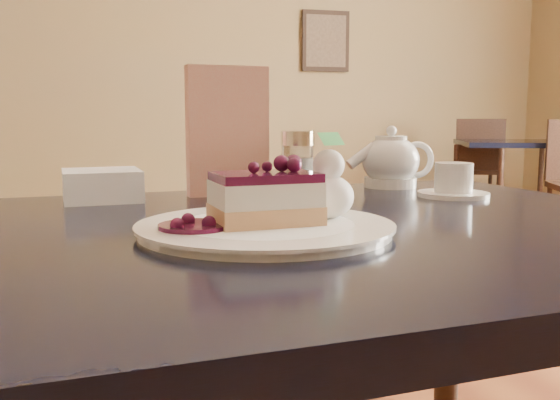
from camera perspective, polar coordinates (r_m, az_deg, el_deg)
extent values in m
cube|color=#A0844C|center=(5.64, -13.98, 13.41)|extent=(8.00, 0.02, 3.00)
cube|color=black|center=(5.94, 4.20, 14.29)|extent=(0.45, 0.03, 0.55)
cube|color=black|center=(0.81, -2.54, -3.88)|extent=(1.31, 0.94, 0.04)
cylinder|color=#381E13|center=(1.47, 15.01, -14.55)|extent=(0.05, 0.05, 0.73)
cylinder|color=white|center=(0.75, -1.36, -2.63)|extent=(0.30, 0.30, 0.01)
cube|color=tan|center=(0.75, -1.37, -1.33)|extent=(0.13, 0.10, 0.02)
cube|color=silver|center=(0.75, -1.37, 0.64)|extent=(0.13, 0.10, 0.03)
cube|color=#491431|center=(0.74, -1.38, 2.14)|extent=(0.13, 0.09, 0.01)
ellipsoid|color=white|center=(0.79, 4.44, 0.30)|extent=(0.07, 0.07, 0.06)
cylinder|color=#491431|center=(0.72, -7.85, -2.41)|extent=(0.08, 0.08, 0.01)
cylinder|color=white|center=(1.14, 15.55, 0.51)|extent=(0.12, 0.12, 0.01)
cylinder|color=white|center=(1.13, 15.61, 2.00)|extent=(0.07, 0.07, 0.05)
ellipsoid|color=white|center=(1.26, 10.08, 3.35)|extent=(0.11, 0.11, 0.10)
cylinder|color=white|center=(1.25, 10.14, 5.83)|extent=(0.06, 0.06, 0.01)
cylinder|color=white|center=(1.23, 6.81, 3.31)|extent=(0.06, 0.02, 0.05)
cube|color=beige|center=(1.11, -4.80, 6.27)|extent=(0.15, 0.04, 0.23)
cylinder|color=white|center=(1.14, 1.60, 2.82)|extent=(0.06, 0.06, 0.09)
cylinder|color=silver|center=(1.14, 1.62, 5.67)|extent=(0.06, 0.06, 0.03)
cube|color=white|center=(1.08, -15.96, 1.31)|extent=(0.13, 0.13, 0.05)
cube|color=black|center=(5.25, 21.41, 4.85)|extent=(1.18, 1.07, 0.04)
cylinder|color=#381E13|center=(4.79, 19.46, 0.37)|extent=(0.04, 0.04, 0.68)
cylinder|color=#381E13|center=(5.31, 15.72, 1.20)|extent=(0.04, 0.04, 0.68)
cylinder|color=#381E13|center=(5.76, 22.69, 1.38)|extent=(0.04, 0.04, 0.68)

